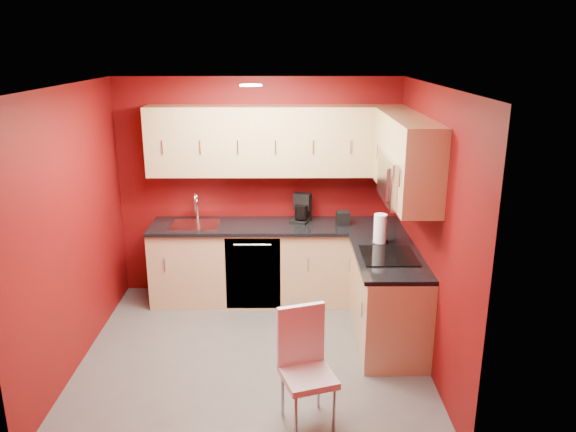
{
  "coord_description": "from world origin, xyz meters",
  "views": [
    {
      "loc": [
        0.3,
        -4.75,
        2.83
      ],
      "look_at": [
        0.33,
        0.55,
        1.2
      ],
      "focal_mm": 35.0,
      "sensor_mm": 36.0,
      "label": 1
    }
  ],
  "objects_px": {
    "coffee_maker": "(300,208)",
    "dining_chair": "(308,371)",
    "paper_towel": "(380,229)",
    "microwave": "(405,179)",
    "sink": "(195,221)",
    "napkin_holder": "(343,218)"
  },
  "relations": [
    {
      "from": "microwave",
      "to": "paper_towel",
      "type": "relative_size",
      "value": 2.51
    },
    {
      "from": "sink",
      "to": "paper_towel",
      "type": "xyz_separation_m",
      "value": [
        1.95,
        -0.63,
        0.12
      ]
    },
    {
      "from": "sink",
      "to": "paper_towel",
      "type": "bearing_deg",
      "value": -17.98
    },
    {
      "from": "microwave",
      "to": "napkin_holder",
      "type": "bearing_deg",
      "value": 114.64
    },
    {
      "from": "microwave",
      "to": "coffee_maker",
      "type": "height_order",
      "value": "microwave"
    },
    {
      "from": "microwave",
      "to": "paper_towel",
      "type": "height_order",
      "value": "microwave"
    },
    {
      "from": "coffee_maker",
      "to": "dining_chair",
      "type": "distance_m",
      "value": 2.4
    },
    {
      "from": "sink",
      "to": "napkin_holder",
      "type": "height_order",
      "value": "sink"
    },
    {
      "from": "sink",
      "to": "dining_chair",
      "type": "bearing_deg",
      "value": -62.39
    },
    {
      "from": "microwave",
      "to": "dining_chair",
      "type": "distance_m",
      "value": 1.95
    },
    {
      "from": "paper_towel",
      "to": "dining_chair",
      "type": "xyz_separation_m",
      "value": [
        -0.78,
        -1.61,
        -0.6
      ]
    },
    {
      "from": "sink",
      "to": "paper_towel",
      "type": "distance_m",
      "value": 2.06
    },
    {
      "from": "coffee_maker",
      "to": "paper_towel",
      "type": "bearing_deg",
      "value": -20.73
    },
    {
      "from": "sink",
      "to": "napkin_holder",
      "type": "relative_size",
      "value": 3.49
    },
    {
      "from": "paper_towel",
      "to": "dining_chair",
      "type": "distance_m",
      "value": 1.89
    },
    {
      "from": "paper_towel",
      "to": "dining_chair",
      "type": "bearing_deg",
      "value": -115.83
    },
    {
      "from": "napkin_holder",
      "to": "sink",
      "type": "bearing_deg",
      "value": 179.34
    },
    {
      "from": "napkin_holder",
      "to": "paper_towel",
      "type": "relative_size",
      "value": 0.49
    },
    {
      "from": "sink",
      "to": "coffee_maker",
      "type": "height_order",
      "value": "sink"
    },
    {
      "from": "napkin_holder",
      "to": "coffee_maker",
      "type": "bearing_deg",
      "value": 168.15
    },
    {
      "from": "napkin_holder",
      "to": "paper_towel",
      "type": "bearing_deg",
      "value": -63.21
    },
    {
      "from": "microwave",
      "to": "napkin_holder",
      "type": "height_order",
      "value": "microwave"
    }
  ]
}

